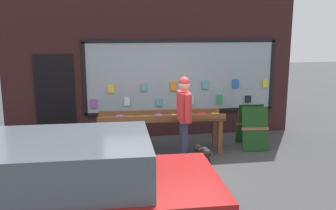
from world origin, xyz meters
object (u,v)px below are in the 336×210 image
object	(u,v)px
display_table_main	(161,120)
person_browsing	(184,112)
small_dog	(203,152)
parked_car	(59,192)
sandwich_board_sign	(252,126)

from	to	relation	value
display_table_main	person_browsing	xyz separation A→B (m)	(0.39, -0.53, 0.30)
display_table_main	small_dog	world-z (taller)	display_table_main
person_browsing	parked_car	bearing A→B (deg)	141.46
small_dog	parked_car	xyz separation A→B (m)	(-2.52, -2.52, 0.49)
display_table_main	small_dog	bearing A→B (deg)	-48.42
parked_car	display_table_main	bearing A→B (deg)	63.25
display_table_main	person_browsing	world-z (taller)	person_browsing
small_dog	parked_car	size ratio (longest dim) A/B	0.12
sandwich_board_sign	parked_car	distance (m)	5.19
small_dog	parked_car	bearing A→B (deg)	108.45
sandwich_board_sign	parked_car	xyz separation A→B (m)	(-3.91, -3.41, 0.25)
person_browsing	parked_car	distance (m)	3.57
sandwich_board_sign	parked_car	size ratio (longest dim) A/B	0.24
person_browsing	sandwich_board_sign	bearing A→B (deg)	-71.78
display_table_main	person_browsing	size ratio (longest dim) A/B	1.57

